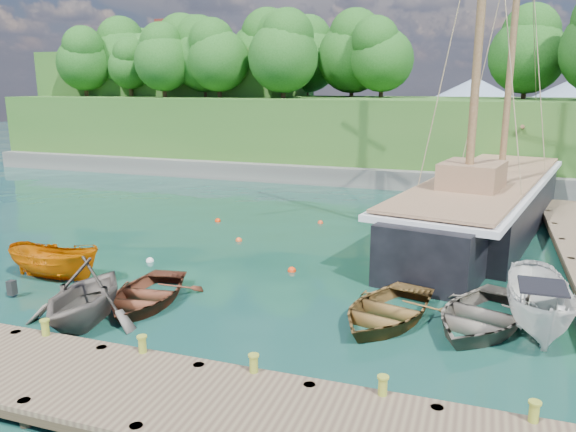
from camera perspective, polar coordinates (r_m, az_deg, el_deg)
name	(u,v)px	position (r m, az deg, el deg)	size (l,w,h in m)	color
ground	(257,305)	(18.78, -3.14, -9.06)	(160.00, 160.00, 0.00)	#103524
dock_near	(228,411)	(12.56, -6.07, -19.07)	(20.00, 3.20, 1.10)	brown
bollard_0	(48,356)	(16.85, -23.18, -12.92)	(0.26, 0.26, 0.45)	olive
bollard_1	(144,374)	(15.14, -14.40, -15.29)	(0.26, 0.26, 0.45)	olive
bollard_2	(254,395)	(13.87, -3.46, -17.71)	(0.26, 0.26, 0.45)	olive
bollard_3	(381,419)	(13.18, 9.46, -19.72)	(0.26, 0.26, 0.45)	olive
rowboat_0	(146,303)	(19.50, -14.25, -8.60)	(3.09, 4.32, 0.89)	#512718
rowboat_1	(86,322)	(18.60, -19.80, -10.11)	(3.52, 4.08, 2.15)	#59514B
rowboat_2	(386,321)	(17.89, 9.90, -10.42)	(3.28, 4.59, 0.95)	brown
rowboat_3	(481,326)	(18.21, 18.99, -10.55)	(3.48, 4.87, 1.01)	#5B554A
motorboat_orange	(57,279)	(22.88, -22.46, -5.93)	(1.48, 3.94, 1.52)	#C05E02
cabin_boat_white	(538,332)	(18.45, 24.04, -10.69)	(1.81, 4.82, 1.86)	silver
schooner	(484,207)	(29.64, 19.29, 0.83)	(8.87, 27.21, 20.10)	black
mooring_buoy_0	(150,262)	(23.84, -13.85, -4.52)	(0.32, 0.32, 0.32)	silver
mooring_buoy_1	(239,241)	(26.22, -5.02, -2.54)	(0.31, 0.31, 0.31)	#D54C1D
mooring_buoy_2	(292,271)	(21.99, 0.39, -5.64)	(0.33, 0.33, 0.33)	red
mooring_buoy_3	(385,255)	(24.33, 9.80, -3.95)	(0.36, 0.36, 0.36)	white
mooring_buoy_4	(218,221)	(30.02, -7.14, -0.55)	(0.31, 0.31, 0.31)	red
mooring_buoy_5	(320,223)	(29.44, 3.31, -0.74)	(0.29, 0.29, 0.29)	red
headland	(255,102)	(51.29, -3.33, 11.51)	(51.00, 19.31, 12.90)	#474744
distant_ridge	(469,103)	(86.13, 17.87, 10.84)	(117.00, 40.00, 10.00)	#728CA5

